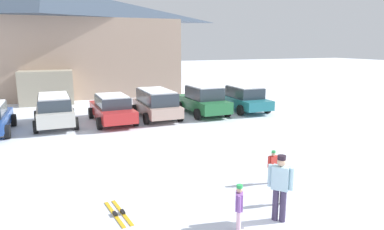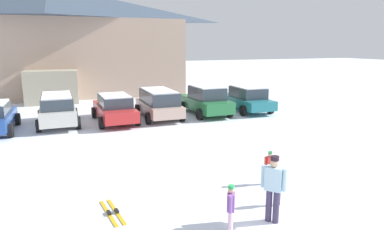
% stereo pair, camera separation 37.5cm
% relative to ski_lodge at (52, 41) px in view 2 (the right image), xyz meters
% --- Properties ---
extents(ski_lodge, '(21.86, 10.72, 8.96)m').
position_rel_ski_lodge_xyz_m(ski_lodge, '(0.00, 0.00, 0.00)').
color(ski_lodge, tan).
rests_on(ski_lodge, ground).
extents(parked_silver_wagon, '(2.12, 4.33, 1.65)m').
position_rel_ski_lodge_xyz_m(parked_silver_wagon, '(0.14, -12.28, -3.65)').
color(parked_silver_wagon, beige).
rests_on(parked_silver_wagon, ground).
extents(parked_red_sedan, '(2.21, 4.72, 1.55)m').
position_rel_ski_lodge_xyz_m(parked_red_sedan, '(3.07, -12.60, -3.75)').
color(parked_red_sedan, red).
rests_on(parked_red_sedan, ground).
extents(parked_beige_suv, '(2.16, 4.39, 1.67)m').
position_rel_ski_lodge_xyz_m(parked_beige_suv, '(5.64, -12.48, -3.64)').
color(parked_beige_suv, tan).
rests_on(parked_beige_suv, ground).
extents(parked_green_coupe, '(2.25, 4.44, 1.77)m').
position_rel_ski_lodge_xyz_m(parked_green_coupe, '(8.62, -12.47, -3.66)').
color(parked_green_coupe, '#246C3A').
rests_on(parked_green_coupe, ground).
extents(parked_teal_hatchback, '(2.21, 4.71, 1.61)m').
position_rel_ski_lodge_xyz_m(parked_teal_hatchback, '(11.53, -12.35, -3.73)').
color(parked_teal_hatchback, '#23747F').
rests_on(parked_teal_hatchback, ground).
extents(skier_adult_in_blue_parka, '(0.44, 0.50, 1.67)m').
position_rel_ski_lodge_xyz_m(skier_adult_in_blue_parka, '(4.96, -25.03, -3.60)').
color(skier_adult_in_blue_parka, '#39304C').
rests_on(skier_adult_in_blue_parka, ground).
extents(skier_child_in_pink_snowsuit, '(0.33, 0.14, 0.89)m').
position_rel_ski_lodge_xyz_m(skier_child_in_pink_snowsuit, '(5.60, -24.34, -4.04)').
color(skier_child_in_pink_snowsuit, black).
rests_on(skier_child_in_pink_snowsuit, ground).
extents(skier_child_in_purple_jacket, '(0.29, 0.38, 1.16)m').
position_rel_ski_lodge_xyz_m(skier_child_in_purple_jacket, '(3.78, -25.13, -3.89)').
color(skier_child_in_purple_jacket, '#E4B0C9').
rests_on(skier_child_in_purple_jacket, ground).
extents(skier_child_in_red_jacket, '(0.39, 0.15, 1.05)m').
position_rel_ski_lodge_xyz_m(skier_child_in_red_jacket, '(6.19, -23.04, -3.95)').
color(skier_child_in_red_jacket, '#A4B0CA').
rests_on(skier_child_in_red_jacket, ground).
extents(pair_of_skis, '(0.48, 1.55, 0.08)m').
position_rel_ski_lodge_xyz_m(pair_of_skis, '(1.40, -23.20, -4.52)').
color(pair_of_skis, gold).
rests_on(pair_of_skis, ground).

